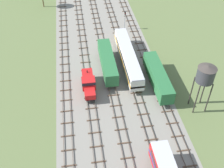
{
  "coord_description": "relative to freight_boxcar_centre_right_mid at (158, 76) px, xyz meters",
  "views": [
    {
      "loc": [
        -6.4,
        0.59,
        38.95
      ],
      "look_at": [
        0.0,
        42.37,
        1.5
      ],
      "focal_mm": 44.03,
      "sensor_mm": 36.0,
      "label": 1
    }
  ],
  "objects": [
    {
      "name": "shunter_loco_left_midfar",
      "position": [
        -14.35,
        0.57,
        -0.44
      ],
      "size": [
        2.74,
        8.46,
        3.1
      ],
      "color": "red",
      "rests_on": "ground"
    },
    {
      "name": "diesel_railcar_centre_farther",
      "position": [
        -4.79,
        7.55,
        0.15
      ],
      "size": [
        2.96,
        20.5,
        3.8
      ],
      "color": "beige",
      "rests_on": "ground"
    },
    {
      "name": "freight_boxcar_centre_right_mid",
      "position": [
        0.0,
        0.0,
        0.0
      ],
      "size": [
        2.87,
        14.0,
        3.6
      ],
      "color": "#286638",
      "rests_on": "ground"
    },
    {
      "name": "track_centre_left",
      "position": [
        -9.57,
        14.78,
        -2.31
      ],
      "size": [
        2.4,
        126.0,
        0.29
      ],
      "color": "#47382D",
      "rests_on": "ground"
    },
    {
      "name": "ground_plane",
      "position": [
        -9.57,
        13.78,
        -2.45
      ],
      "size": [
        480.0,
        480.0,
        0.0
      ],
      "primitive_type": "plane",
      "color": "#5B6B3D"
    },
    {
      "name": "track_left",
      "position": [
        -14.35,
        14.78,
        -2.31
      ],
      "size": [
        2.4,
        126.0,
        0.29
      ],
      "color": "#47382D",
      "rests_on": "ground"
    },
    {
      "name": "track_centre",
      "position": [
        -4.79,
        14.78,
        -2.31
      ],
      "size": [
        2.4,
        126.0,
        0.29
      ],
      "color": "#47382D",
      "rests_on": "ground"
    },
    {
      "name": "ballast_bed",
      "position": [
        -9.57,
        13.78,
        -2.45
      ],
      "size": [
        23.12,
        176.0,
        0.01
      ],
      "primitive_type": "cube",
      "color": "gray",
      "rests_on": "ground"
    },
    {
      "name": "track_far_left",
      "position": [
        -19.13,
        14.78,
        -2.31
      ],
      "size": [
        2.4,
        126.0,
        0.29
      ],
      "color": "#47382D",
      "rests_on": "ground"
    },
    {
      "name": "signal_post_nearest",
      "position": [
        -2.4,
        23.97,
        0.96
      ],
      "size": [
        0.28,
        0.47,
        5.38
      ],
      "color": "gray",
      "rests_on": "ground"
    },
    {
      "name": "water_tower",
      "position": [
        5.95,
        -7.43,
        5.85
      ],
      "size": [
        3.36,
        3.36,
        10.17
      ],
      "color": "#2D2826",
      "rests_on": "ground"
    },
    {
      "name": "track_centre_right",
      "position": [
        -0.01,
        14.78,
        -2.31
      ],
      "size": [
        2.4,
        126.0,
        0.29
      ],
      "color": "#47382D",
      "rests_on": "ground"
    },
    {
      "name": "freight_boxcar_centre_left_far",
      "position": [
        -9.56,
        6.74,
        0.0
      ],
      "size": [
        2.87,
        14.0,
        3.6
      ],
      "color": "#286638",
      "rests_on": "ground"
    }
  ]
}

